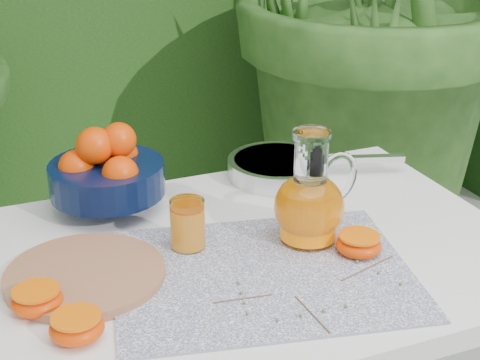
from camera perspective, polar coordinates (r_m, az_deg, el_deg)
name	(u,v)px	position (r m, az deg, el deg)	size (l,w,h in m)	color
white_table	(244,289)	(1.37, 0.32, -8.44)	(1.00, 0.70, 0.75)	white
placemat	(262,273)	(1.25, 1.75, -7.25)	(0.50, 0.39, 0.00)	#0D184E
cutting_board	(85,275)	(1.26, -11.92, -7.23)	(0.27, 0.27, 0.02)	#966344
fruit_bowl	(106,171)	(1.47, -10.37, 0.68)	(0.28, 0.28, 0.18)	black
juice_pitcher	(310,203)	(1.33, 5.47, -1.80)	(0.19, 0.16, 0.21)	white
juice_tumbler	(188,225)	(1.31, -4.08, -3.51)	(0.07, 0.07, 0.09)	white
saute_pan	(280,167)	(1.62, 3.13, 1.05)	(0.41, 0.28, 0.04)	silver
orange_halves	(168,288)	(1.19, -5.58, -8.31)	(0.65, 0.19, 0.04)	#F54402
thyme_sprigs	(312,291)	(1.20, 5.58, -8.58)	(0.34, 0.21, 0.01)	brown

